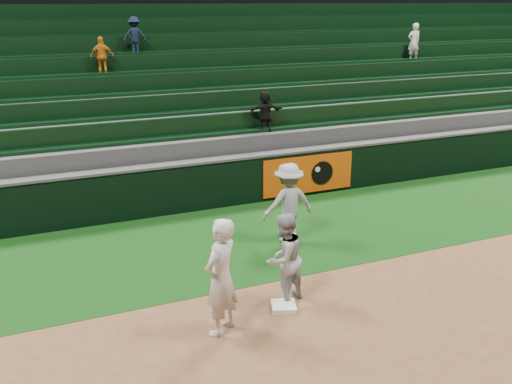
{
  "coord_description": "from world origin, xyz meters",
  "views": [
    {
      "loc": [
        -3.9,
        -7.69,
        4.97
      ],
      "look_at": [
        0.35,
        2.3,
        1.3
      ],
      "focal_mm": 40.0,
      "sensor_mm": 36.0,
      "label": 1
    }
  ],
  "objects_px": {
    "first_base": "(284,306)",
    "baserunner": "(284,259)",
    "first_baseman": "(221,277)",
    "base_coach": "(288,203)"
  },
  "relations": [
    {
      "from": "base_coach",
      "to": "baserunner",
      "type": "bearing_deg",
      "value": 62.49
    },
    {
      "from": "base_coach",
      "to": "first_base",
      "type": "bearing_deg",
      "value": 63.02
    },
    {
      "from": "first_base",
      "to": "first_baseman",
      "type": "bearing_deg",
      "value": -168.78
    },
    {
      "from": "first_base",
      "to": "baserunner",
      "type": "distance_m",
      "value": 0.81
    },
    {
      "from": "first_base",
      "to": "baserunner",
      "type": "height_order",
      "value": "baserunner"
    },
    {
      "from": "first_base",
      "to": "first_baseman",
      "type": "xyz_separation_m",
      "value": [
        -1.2,
        -0.24,
        0.91
      ]
    },
    {
      "from": "first_base",
      "to": "baserunner",
      "type": "bearing_deg",
      "value": 67.84
    },
    {
      "from": "first_baseman",
      "to": "base_coach",
      "type": "height_order",
      "value": "first_baseman"
    },
    {
      "from": "baserunner",
      "to": "base_coach",
      "type": "height_order",
      "value": "base_coach"
    },
    {
      "from": "first_base",
      "to": "base_coach",
      "type": "bearing_deg",
      "value": 62.66
    }
  ]
}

